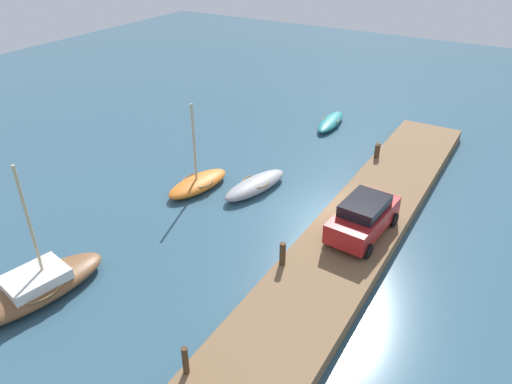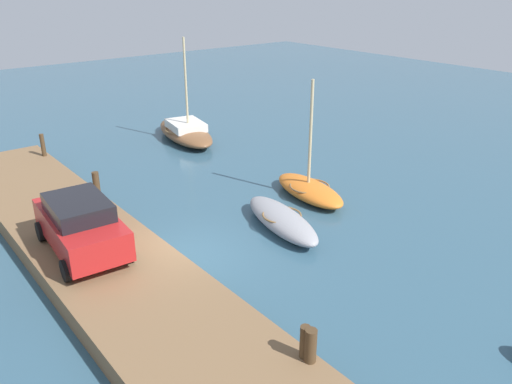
{
  "view_description": "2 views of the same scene",
  "coord_description": "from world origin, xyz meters",
  "px_view_note": "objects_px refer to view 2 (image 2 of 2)",
  "views": [
    {
      "loc": [
        -18.85,
        -7.83,
        12.99
      ],
      "look_at": [
        -1.47,
        2.64,
        1.22
      ],
      "focal_mm": 33.88,
      "sensor_mm": 36.0,
      "label": 1
    },
    {
      "loc": [
        12.85,
        -7.3,
        8.51
      ],
      "look_at": [
        -0.45,
        3.35,
        1.28
      ],
      "focal_mm": 36.05,
      "sensor_mm": 36.0,
      "label": 2
    }
  ],
  "objects_px": {
    "mooring_post_west": "(43,145)",
    "rowboat_grey": "(282,220)",
    "mooring_post_mid_east": "(305,342)",
    "mooring_post_east": "(311,346)",
    "sailboat_brown": "(185,131)",
    "rowboat_orange": "(309,189)",
    "parked_car": "(81,224)",
    "mooring_post_mid_west": "(96,185)"
  },
  "relations": [
    {
      "from": "sailboat_brown",
      "to": "rowboat_grey",
      "type": "bearing_deg",
      "value": -3.79
    },
    {
      "from": "rowboat_grey",
      "to": "parked_car",
      "type": "distance_m",
      "value": 6.91
    },
    {
      "from": "rowboat_orange",
      "to": "parked_car",
      "type": "xyz_separation_m",
      "value": [
        -0.36,
        -9.34,
        1.16
      ]
    },
    {
      "from": "sailboat_brown",
      "to": "mooring_post_mid_east",
      "type": "relative_size",
      "value": 7.56
    },
    {
      "from": "parked_car",
      "to": "mooring_post_west",
      "type": "bearing_deg",
      "value": 172.87
    },
    {
      "from": "rowboat_orange",
      "to": "mooring_post_east",
      "type": "distance_m",
      "value": 10.56
    },
    {
      "from": "mooring_post_west",
      "to": "mooring_post_east",
      "type": "distance_m",
      "value": 17.85
    },
    {
      "from": "mooring_post_mid_east",
      "to": "rowboat_orange",
      "type": "bearing_deg",
      "value": 135.15
    },
    {
      "from": "sailboat_brown",
      "to": "mooring_post_mid_west",
      "type": "xyz_separation_m",
      "value": [
        6.05,
        -7.59,
        0.65
      ]
    },
    {
      "from": "sailboat_brown",
      "to": "parked_car",
      "type": "height_order",
      "value": "sailboat_brown"
    },
    {
      "from": "rowboat_orange",
      "to": "mooring_post_mid_east",
      "type": "height_order",
      "value": "rowboat_orange"
    },
    {
      "from": "rowboat_grey",
      "to": "mooring_post_west",
      "type": "bearing_deg",
      "value": -146.84
    },
    {
      "from": "rowboat_grey",
      "to": "mooring_post_west",
      "type": "height_order",
      "value": "mooring_post_west"
    },
    {
      "from": "rowboat_orange",
      "to": "mooring_post_west",
      "type": "relative_size",
      "value": 4.58
    },
    {
      "from": "mooring_post_mid_west",
      "to": "parked_car",
      "type": "bearing_deg",
      "value": -28.39
    },
    {
      "from": "rowboat_grey",
      "to": "parked_car",
      "type": "xyz_separation_m",
      "value": [
        -1.78,
        -6.58,
        1.17
      ]
    },
    {
      "from": "rowboat_orange",
      "to": "mooring_post_mid_east",
      "type": "distance_m",
      "value": 10.44
    },
    {
      "from": "rowboat_grey",
      "to": "parked_car",
      "type": "height_order",
      "value": "parked_car"
    },
    {
      "from": "parked_car",
      "to": "rowboat_orange",
      "type": "bearing_deg",
      "value": 92.06
    },
    {
      "from": "mooring_post_mid_east",
      "to": "mooring_post_east",
      "type": "xyz_separation_m",
      "value": [
        0.18,
        0.0,
        0.01
      ]
    },
    {
      "from": "parked_car",
      "to": "sailboat_brown",
      "type": "bearing_deg",
      "value": 139.72
    },
    {
      "from": "mooring_post_mid_west",
      "to": "mooring_post_east",
      "type": "xyz_separation_m",
      "value": [
        11.61,
        0.0,
        -0.09
      ]
    },
    {
      "from": "sailboat_brown",
      "to": "mooring_post_east",
      "type": "relative_size",
      "value": 7.39
    },
    {
      "from": "mooring_post_mid_east",
      "to": "mooring_post_west",
      "type": "bearing_deg",
      "value": 180.0
    },
    {
      "from": "mooring_post_mid_west",
      "to": "parked_car",
      "type": "distance_m",
      "value": 4.22
    },
    {
      "from": "sailboat_brown",
      "to": "rowboat_grey",
      "type": "distance_m",
      "value": 11.92
    },
    {
      "from": "mooring_post_mid_west",
      "to": "mooring_post_east",
      "type": "bearing_deg",
      "value": 0.0
    },
    {
      "from": "mooring_post_mid_west",
      "to": "mooring_post_east",
      "type": "relative_size",
      "value": 1.23
    },
    {
      "from": "mooring_post_mid_east",
      "to": "mooring_post_east",
      "type": "distance_m",
      "value": 0.18
    },
    {
      "from": "rowboat_orange",
      "to": "mooring_post_mid_east",
      "type": "xyz_separation_m",
      "value": [
        7.38,
        -7.34,
        0.67
      ]
    },
    {
      "from": "mooring_post_east",
      "to": "parked_car",
      "type": "relative_size",
      "value": 0.2
    },
    {
      "from": "parked_car",
      "to": "rowboat_grey",
      "type": "bearing_deg",
      "value": 79.12
    },
    {
      "from": "sailboat_brown",
      "to": "mooring_post_west",
      "type": "relative_size",
      "value": 5.79
    },
    {
      "from": "rowboat_orange",
      "to": "sailboat_brown",
      "type": "bearing_deg",
      "value": -172.66
    },
    {
      "from": "mooring_post_west",
      "to": "sailboat_brown",
      "type": "bearing_deg",
      "value": 88.61
    },
    {
      "from": "mooring_post_west",
      "to": "mooring_post_mid_west",
      "type": "bearing_deg",
      "value": 0.0
    },
    {
      "from": "sailboat_brown",
      "to": "mooring_post_mid_east",
      "type": "height_order",
      "value": "sailboat_brown"
    },
    {
      "from": "sailboat_brown",
      "to": "mooring_post_west",
      "type": "xyz_separation_m",
      "value": [
        -0.18,
        -7.59,
        0.67
      ]
    },
    {
      "from": "mooring_post_mid_west",
      "to": "rowboat_grey",
      "type": "bearing_deg",
      "value": 39.93
    },
    {
      "from": "mooring_post_west",
      "to": "mooring_post_east",
      "type": "height_order",
      "value": "mooring_post_west"
    },
    {
      "from": "rowboat_grey",
      "to": "rowboat_orange",
      "type": "bearing_deg",
      "value": 129.01
    },
    {
      "from": "mooring_post_west",
      "to": "rowboat_grey",
      "type": "bearing_deg",
      "value": 21.36
    }
  ]
}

